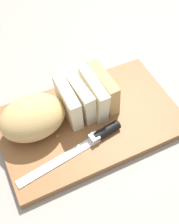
# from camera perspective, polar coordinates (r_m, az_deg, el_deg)

# --- Properties ---
(ground_plane) EXTENTS (3.00, 3.00, 0.00)m
(ground_plane) POSITION_cam_1_polar(r_m,az_deg,el_deg) (0.73, 0.00, -2.38)
(ground_plane) COLOR gray
(cutting_board) EXTENTS (0.45, 0.28, 0.02)m
(cutting_board) POSITION_cam_1_polar(r_m,az_deg,el_deg) (0.72, 0.00, -1.90)
(cutting_board) COLOR brown
(cutting_board) RESTS_ON ground_plane
(bread_loaf) EXTENTS (0.29, 0.13, 0.09)m
(bread_loaf) POSITION_cam_1_polar(r_m,az_deg,el_deg) (0.68, -6.73, 0.76)
(bread_loaf) COLOR tan
(bread_loaf) RESTS_ON cutting_board
(bread_knife) EXTENTS (0.27, 0.07, 0.02)m
(bread_knife) POSITION_cam_1_polar(r_m,az_deg,el_deg) (0.67, 0.97, -5.19)
(bread_knife) COLOR silver
(bread_knife) RESTS_ON cutting_board
(crumb_near_knife) EXTENTS (0.00, 0.00, 0.00)m
(crumb_near_knife) POSITION_cam_1_polar(r_m,az_deg,el_deg) (0.70, -1.08, -3.43)
(crumb_near_knife) COLOR tan
(crumb_near_knife) RESTS_ON cutting_board
(crumb_near_loaf) EXTENTS (0.01, 0.01, 0.01)m
(crumb_near_loaf) POSITION_cam_1_polar(r_m,az_deg,el_deg) (0.69, -6.31, -4.76)
(crumb_near_loaf) COLOR tan
(crumb_near_loaf) RESTS_ON cutting_board
(crumb_stray_left) EXTENTS (0.01, 0.01, 0.01)m
(crumb_stray_left) POSITION_cam_1_polar(r_m,az_deg,el_deg) (0.72, -5.12, -0.31)
(crumb_stray_left) COLOR tan
(crumb_stray_left) RESTS_ON cutting_board
(crumb_stray_right) EXTENTS (0.00, 0.00, 0.00)m
(crumb_stray_right) POSITION_cam_1_polar(r_m,az_deg,el_deg) (0.73, -2.19, 0.55)
(crumb_stray_right) COLOR tan
(crumb_stray_right) RESTS_ON cutting_board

